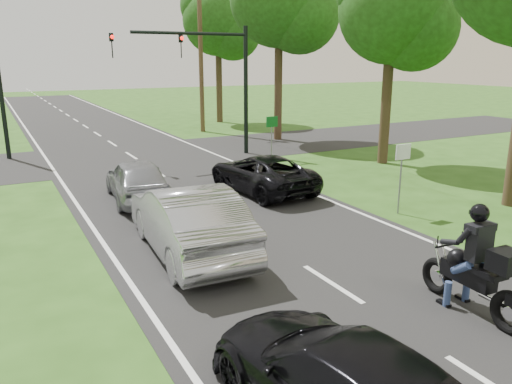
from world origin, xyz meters
TOP-DOWN VIEW (x-y plane):
  - ground at (0.00, 0.00)m, footprint 140.00×140.00m
  - road at (0.00, 10.00)m, footprint 8.00×100.00m
  - cross_road at (0.00, 16.00)m, footprint 60.00×7.00m
  - motorcycle_rider at (1.54, -2.23)m, footprint 0.69×2.45m
  - dark_suv at (2.34, 7.25)m, footprint 2.44×4.78m
  - silver_sedan at (-2.00, 3.02)m, footprint 2.07×5.15m
  - silver_suv at (-1.83, 8.11)m, footprint 2.04×4.27m
  - traffic_signal at (3.34, 14.00)m, footprint 6.38×0.44m
  - signal_pole_far at (-5.20, 18.00)m, footprint 0.20×0.20m
  - utility_pole_far at (6.20, 22.00)m, footprint 1.60×0.28m
  - sign_white at (4.70, 2.98)m, footprint 0.55×0.07m
  - sign_green at (4.90, 10.98)m, footprint 0.55×0.07m
  - tree_row_c at (9.75, 8.80)m, footprint 4.80×4.65m
  - tree_row_d at (9.10, 16.76)m, footprint 5.76×5.58m
  - tree_row_e at (9.48, 25.78)m, footprint 5.28×5.12m

SIDE VIEW (x-z plane):
  - ground at x=0.00m, z-range 0.00..0.00m
  - cross_road at x=0.00m, z-range 0.00..0.01m
  - road at x=0.00m, z-range 0.00..0.01m
  - dark_suv at x=2.34m, z-range 0.01..1.30m
  - silver_suv at x=-1.83m, z-range 0.01..1.42m
  - motorcycle_rider at x=1.54m, z-range -0.23..1.88m
  - silver_sedan at x=-2.00m, z-range 0.01..1.68m
  - sign_white at x=4.70m, z-range 0.54..2.66m
  - sign_green at x=4.90m, z-range 0.54..2.66m
  - signal_pole_far at x=-5.20m, z-range 0.00..6.00m
  - traffic_signal at x=3.34m, z-range 1.14..7.14m
  - utility_pole_far at x=6.20m, z-range 0.08..10.08m
  - tree_row_c at x=9.75m, z-range 1.85..10.61m
  - tree_row_e at x=9.48m, z-range 2.03..11.64m
  - tree_row_d at x=9.10m, z-range 2.21..12.66m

